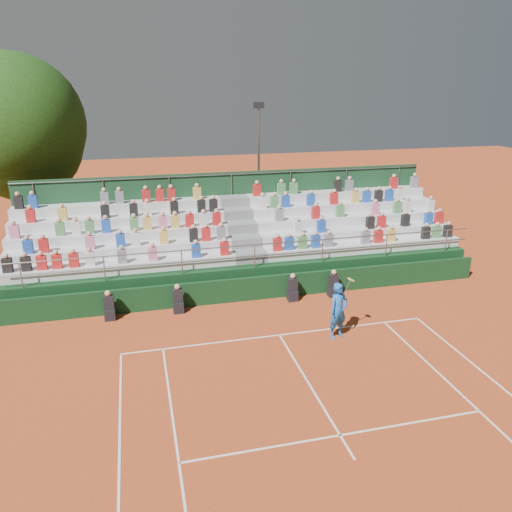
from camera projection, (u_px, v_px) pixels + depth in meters
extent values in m
plane|color=#B7461E|center=(279.00, 335.00, 17.80)|extent=(90.00, 90.00, 0.00)
cube|color=white|center=(279.00, 335.00, 17.80)|extent=(11.00, 0.06, 0.01)
cube|color=white|center=(310.00, 385.00, 14.87)|extent=(0.06, 6.40, 0.01)
cube|color=white|center=(340.00, 435.00, 12.78)|extent=(8.22, 0.06, 0.01)
cube|color=black|center=(258.00, 288.00, 20.56)|extent=(20.00, 0.15, 1.00)
cube|color=black|center=(110.00, 314.00, 18.91)|extent=(0.40, 0.40, 0.44)
cube|color=black|center=(109.00, 302.00, 18.75)|extent=(0.38, 0.25, 0.55)
sphere|color=tan|center=(108.00, 293.00, 18.62)|extent=(0.22, 0.22, 0.22)
cube|color=black|center=(178.00, 307.00, 19.50)|extent=(0.40, 0.40, 0.44)
cube|color=black|center=(178.00, 296.00, 19.34)|extent=(0.38, 0.25, 0.55)
sphere|color=tan|center=(177.00, 287.00, 19.21)|extent=(0.22, 0.22, 0.22)
cube|color=black|center=(292.00, 295.00, 20.55)|extent=(0.40, 0.40, 0.44)
cube|color=black|center=(293.00, 285.00, 20.39)|extent=(0.38, 0.25, 0.55)
sphere|color=tan|center=(293.00, 276.00, 20.27)|extent=(0.22, 0.22, 0.22)
cube|color=black|center=(333.00, 291.00, 20.96)|extent=(0.40, 0.40, 0.44)
cube|color=black|center=(333.00, 281.00, 20.80)|extent=(0.38, 0.25, 0.55)
sphere|color=tan|center=(334.00, 272.00, 20.67)|extent=(0.22, 0.22, 0.22)
cube|color=black|center=(242.00, 261.00, 23.37)|extent=(20.00, 5.20, 1.20)
cube|color=silver|center=(122.00, 267.00, 20.36)|extent=(9.30, 0.85, 0.42)
cube|color=silver|center=(364.00, 247.00, 22.78)|extent=(9.30, 0.85, 0.42)
cube|color=slate|center=(250.00, 256.00, 21.57)|extent=(1.40, 0.85, 0.42)
cube|color=silver|center=(122.00, 250.00, 20.99)|extent=(9.30, 0.85, 0.42)
cube|color=silver|center=(356.00, 233.00, 23.41)|extent=(9.30, 0.85, 0.42)
cube|color=slate|center=(245.00, 241.00, 22.20)|extent=(1.40, 0.85, 0.42)
cube|color=silver|center=(121.00, 235.00, 21.63)|extent=(9.30, 0.85, 0.42)
cube|color=silver|center=(349.00, 219.00, 24.05)|extent=(9.30, 0.85, 0.42)
cube|color=slate|center=(241.00, 227.00, 22.84)|extent=(1.40, 0.85, 0.42)
cube|color=silver|center=(120.00, 221.00, 22.27)|extent=(9.30, 0.85, 0.42)
cube|color=silver|center=(343.00, 207.00, 24.69)|extent=(9.30, 0.85, 0.42)
cube|color=slate|center=(237.00, 213.00, 23.48)|extent=(1.40, 0.85, 0.42)
cube|color=silver|center=(120.00, 207.00, 22.91)|extent=(9.30, 0.85, 0.42)
cube|color=silver|center=(337.00, 195.00, 25.33)|extent=(9.30, 0.85, 0.42)
cube|color=slate|center=(234.00, 201.00, 24.12)|extent=(1.40, 0.85, 0.42)
cube|color=#183F23|center=(232.00, 216.00, 24.90)|extent=(20.00, 0.12, 4.40)
cylinder|color=gray|center=(255.00, 245.00, 20.50)|extent=(20.00, 0.05, 0.05)
cylinder|color=gray|center=(231.00, 174.00, 24.10)|extent=(20.00, 0.05, 0.05)
cube|color=black|center=(7.00, 265.00, 19.10)|extent=(0.36, 0.24, 0.56)
cube|color=black|center=(26.00, 264.00, 19.25)|extent=(0.36, 0.24, 0.56)
cube|color=red|center=(42.00, 263.00, 19.38)|extent=(0.36, 0.24, 0.56)
cube|color=red|center=(57.00, 261.00, 19.50)|extent=(0.36, 0.24, 0.56)
cube|color=red|center=(74.00, 260.00, 19.65)|extent=(0.36, 0.24, 0.56)
cube|color=silver|center=(90.00, 259.00, 19.78)|extent=(0.36, 0.24, 0.56)
cube|color=slate|center=(122.00, 256.00, 20.06)|extent=(0.36, 0.24, 0.56)
cube|color=pink|center=(153.00, 254.00, 20.34)|extent=(0.36, 0.24, 0.56)
cube|color=#1E4CB2|center=(196.00, 251.00, 20.74)|extent=(0.36, 0.24, 0.56)
cube|color=red|center=(224.00, 248.00, 21.01)|extent=(0.36, 0.24, 0.56)
cube|color=#1E4CB2|center=(28.00, 247.00, 19.88)|extent=(0.36, 0.24, 0.56)
cube|color=red|center=(44.00, 246.00, 20.02)|extent=(0.36, 0.24, 0.56)
cube|color=pink|center=(90.00, 242.00, 20.42)|extent=(0.36, 0.24, 0.56)
cube|color=#1E4CB2|center=(121.00, 240.00, 20.69)|extent=(0.36, 0.24, 0.56)
cube|color=silver|center=(136.00, 239.00, 20.83)|extent=(0.36, 0.24, 0.56)
cube|color=gold|center=(164.00, 237.00, 21.10)|extent=(0.36, 0.24, 0.56)
cube|color=black|center=(194.00, 235.00, 21.38)|extent=(0.36, 0.24, 0.56)
cube|color=red|center=(206.00, 234.00, 21.50)|extent=(0.36, 0.24, 0.56)
cube|color=slate|center=(221.00, 233.00, 21.65)|extent=(0.36, 0.24, 0.56)
cube|color=pink|center=(15.00, 232.00, 20.39)|extent=(0.36, 0.24, 0.56)
cube|color=#4C8C4C|center=(60.00, 229.00, 20.78)|extent=(0.36, 0.24, 0.56)
cube|color=silver|center=(76.00, 228.00, 20.93)|extent=(0.36, 0.24, 0.56)
cube|color=#4C8C4C|center=(90.00, 227.00, 21.05)|extent=(0.36, 0.24, 0.56)
cube|color=#1E4CB2|center=(106.00, 226.00, 21.20)|extent=(0.36, 0.24, 0.56)
cube|color=#4C8C4C|center=(134.00, 224.00, 21.47)|extent=(0.36, 0.24, 0.56)
cube|color=gold|center=(147.00, 223.00, 21.59)|extent=(0.36, 0.24, 0.56)
cube|color=pink|center=(163.00, 222.00, 21.74)|extent=(0.36, 0.24, 0.56)
cube|color=gold|center=(175.00, 222.00, 21.86)|extent=(0.36, 0.24, 0.56)
cube|color=red|center=(190.00, 221.00, 22.01)|extent=(0.36, 0.24, 0.56)
cube|color=silver|center=(204.00, 220.00, 22.15)|extent=(0.36, 0.24, 0.56)
cube|color=red|center=(217.00, 219.00, 22.28)|extent=(0.36, 0.24, 0.56)
cube|color=red|center=(31.00, 216.00, 21.15)|extent=(0.36, 0.24, 0.56)
cube|color=gold|center=(63.00, 214.00, 21.44)|extent=(0.36, 0.24, 0.56)
cube|color=black|center=(105.00, 212.00, 21.83)|extent=(0.36, 0.24, 0.56)
cube|color=black|center=(134.00, 210.00, 22.11)|extent=(0.36, 0.24, 0.56)
cube|color=silver|center=(147.00, 209.00, 22.25)|extent=(0.36, 0.24, 0.56)
cube|color=black|center=(174.00, 208.00, 22.52)|extent=(0.36, 0.24, 0.56)
cube|color=black|center=(201.00, 206.00, 22.79)|extent=(0.36, 0.24, 0.56)
cube|color=black|center=(213.00, 205.00, 22.92)|extent=(0.36, 0.24, 0.56)
cube|color=black|center=(19.00, 202.00, 21.66)|extent=(0.36, 0.24, 0.56)
cube|color=#1E4CB2|center=(33.00, 202.00, 21.79)|extent=(0.36, 0.24, 0.56)
cube|color=slate|center=(105.00, 198.00, 22.47)|extent=(0.36, 0.24, 0.56)
cube|color=slate|center=(120.00, 197.00, 22.62)|extent=(0.36, 0.24, 0.56)
cube|color=red|center=(146.00, 196.00, 22.88)|extent=(0.36, 0.24, 0.56)
cube|color=red|center=(160.00, 195.00, 23.03)|extent=(0.36, 0.24, 0.56)
cube|color=red|center=(171.00, 195.00, 23.14)|extent=(0.36, 0.24, 0.56)
cube|color=gold|center=(197.00, 193.00, 23.42)|extent=(0.36, 0.24, 0.56)
cube|color=red|center=(277.00, 244.00, 21.54)|extent=(0.36, 0.24, 0.56)
cube|color=#1E4CB2|center=(289.00, 243.00, 21.66)|extent=(0.36, 0.24, 0.56)
cube|color=#4C8C4C|center=(302.00, 242.00, 21.79)|extent=(0.36, 0.24, 0.56)
cube|color=#1E4CB2|center=(316.00, 241.00, 21.93)|extent=(0.36, 0.24, 0.56)
cube|color=slate|center=(329.00, 240.00, 22.07)|extent=(0.36, 0.24, 0.56)
cube|color=slate|center=(365.00, 237.00, 22.47)|extent=(0.36, 0.24, 0.56)
cube|color=red|center=(378.00, 236.00, 22.61)|extent=(0.36, 0.24, 0.56)
cube|color=gold|center=(391.00, 236.00, 22.76)|extent=(0.36, 0.24, 0.56)
cube|color=black|center=(426.00, 233.00, 23.16)|extent=(0.36, 0.24, 0.56)
cube|color=#4C8C4C|center=(437.00, 232.00, 23.29)|extent=(0.36, 0.24, 0.56)
cube|color=black|center=(448.00, 231.00, 23.42)|extent=(0.36, 0.24, 0.56)
cube|color=silver|center=(298.00, 228.00, 22.44)|extent=(0.36, 0.24, 0.56)
cube|color=#1E4CB2|center=(321.00, 226.00, 22.70)|extent=(0.36, 0.24, 0.56)
cube|color=black|center=(370.00, 223.00, 23.25)|extent=(0.36, 0.24, 0.56)
cube|color=red|center=(381.00, 222.00, 23.38)|extent=(0.36, 0.24, 0.56)
cube|color=black|center=(405.00, 220.00, 23.66)|extent=(0.36, 0.24, 0.56)
cube|color=#1E4CB2|center=(428.00, 219.00, 23.94)|extent=(0.36, 0.24, 0.56)
cube|color=red|center=(439.00, 218.00, 24.07)|extent=(0.36, 0.24, 0.56)
cube|color=slate|center=(279.00, 215.00, 22.94)|extent=(0.36, 0.24, 0.56)
cube|color=red|center=(316.00, 213.00, 23.34)|extent=(0.36, 0.24, 0.56)
cube|color=#4C8C4C|center=(340.00, 211.00, 23.62)|extent=(0.36, 0.24, 0.56)
cube|color=pink|center=(375.00, 209.00, 24.03)|extent=(0.36, 0.24, 0.56)
cube|color=#4C8C4C|center=(397.00, 207.00, 24.30)|extent=(0.36, 0.24, 0.56)
cube|color=silver|center=(407.00, 207.00, 24.42)|extent=(0.36, 0.24, 0.56)
cube|color=silver|center=(430.00, 205.00, 24.70)|extent=(0.36, 0.24, 0.56)
cube|color=silver|center=(262.00, 203.00, 23.45)|extent=(0.36, 0.24, 0.56)
cube|color=#4C8C4C|center=(275.00, 202.00, 23.58)|extent=(0.36, 0.24, 0.56)
cube|color=#1E4CB2|center=(286.00, 201.00, 23.71)|extent=(0.36, 0.24, 0.56)
cube|color=#1E4CB2|center=(311.00, 200.00, 23.99)|extent=(0.36, 0.24, 0.56)
cube|color=red|center=(334.00, 198.00, 24.26)|extent=(0.36, 0.24, 0.56)
cube|color=gold|center=(355.00, 197.00, 24.52)|extent=(0.36, 0.24, 0.56)
cube|color=#1E4CB2|center=(367.00, 197.00, 24.65)|extent=(0.36, 0.24, 0.56)
cube|color=black|center=(379.00, 196.00, 24.80)|extent=(0.36, 0.24, 0.56)
cube|color=#1E4CB2|center=(389.00, 195.00, 24.93)|extent=(0.36, 0.24, 0.56)
cube|color=silver|center=(399.00, 195.00, 25.06)|extent=(0.36, 0.24, 0.56)
cube|color=red|center=(257.00, 190.00, 24.07)|extent=(0.36, 0.24, 0.56)
cube|color=#4C8C4C|center=(281.00, 189.00, 24.35)|extent=(0.36, 0.24, 0.56)
cube|color=#4C8C4C|center=(294.00, 188.00, 24.49)|extent=(0.36, 0.24, 0.56)
cube|color=black|center=(338.00, 186.00, 25.02)|extent=(0.36, 0.24, 0.56)
cube|color=slate|center=(349.00, 185.00, 25.16)|extent=(0.36, 0.24, 0.56)
cube|color=red|center=(393.00, 183.00, 25.72)|extent=(0.36, 0.24, 0.56)
cube|color=slate|center=(414.00, 182.00, 25.99)|extent=(0.36, 0.24, 0.56)
imported|color=blue|center=(338.00, 311.00, 17.36)|extent=(0.86, 0.70, 2.04)
cylinder|color=gray|center=(346.00, 288.00, 17.14)|extent=(0.26, 0.03, 0.51)
cylinder|color=#E5D866|center=(351.00, 280.00, 17.07)|extent=(0.26, 0.28, 0.14)
cylinder|color=#372414|center=(33.00, 219.00, 26.49)|extent=(0.50, 0.50, 3.30)
sphere|color=#16340E|center=(21.00, 141.00, 25.14)|extent=(6.03, 6.03, 6.03)
cylinder|color=#372414|center=(29.00, 214.00, 26.33)|extent=(0.50, 0.50, 3.81)
sphere|color=#16340E|center=(15.00, 124.00, 24.78)|extent=(6.86, 6.86, 6.86)
cylinder|color=gray|center=(259.00, 170.00, 29.81)|extent=(0.16, 0.16, 7.07)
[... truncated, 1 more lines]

